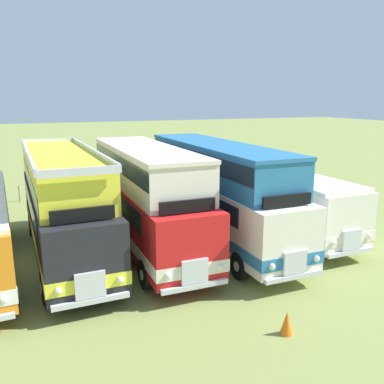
{
  "coord_description": "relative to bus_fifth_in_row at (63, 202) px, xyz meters",
  "views": [
    {
      "loc": [
        0.15,
        -16.61,
        6.47
      ],
      "look_at": [
        7.26,
        0.09,
        2.31
      ],
      "focal_mm": 38.47,
      "sensor_mm": 36.0,
      "label": 1
    }
  ],
  "objects": [
    {
      "name": "bus_eighth_in_row",
      "position": [
        10.06,
        -0.43,
        -0.61
      ],
      "size": [
        2.67,
        10.1,
        2.99
      ],
      "color": "silver",
      "rests_on": "ground"
    },
    {
      "name": "ground_plane",
      "position": [
        -1.67,
        -0.35,
        -2.36
      ],
      "size": [
        200.0,
        200.0,
        0.0
      ],
      "primitive_type": "plane",
      "color": "olive"
    },
    {
      "name": "rope_fence_line",
      "position": [
        -1.67,
        10.77,
        -1.66
      ],
      "size": [
        29.55,
        0.08,
        1.05
      ],
      "color": "#8C704C",
      "rests_on": "ground"
    },
    {
      "name": "cone_near_end",
      "position": [
        4.97,
        -8.46,
        -2.02
      ],
      "size": [
        0.36,
        0.36,
        0.69
      ],
      "primitive_type": "cone",
      "color": "orange",
      "rests_on": "ground"
    },
    {
      "name": "bus_seventh_in_row",
      "position": [
        6.71,
        -0.55,
        0.12
      ],
      "size": [
        2.66,
        11.68,
        4.49
      ],
      "color": "silver",
      "rests_on": "ground"
    },
    {
      "name": "bus_sixth_in_row",
      "position": [
        3.36,
        -0.58,
        0.11
      ],
      "size": [
        2.68,
        10.35,
        4.49
      ],
      "color": "red",
      "rests_on": "ground"
    },
    {
      "name": "bus_fifth_in_row",
      "position": [
        0.0,
        0.0,
        0.0
      ],
      "size": [
        2.75,
        10.93,
        4.52
      ],
      "color": "black",
      "rests_on": "ground"
    }
  ]
}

